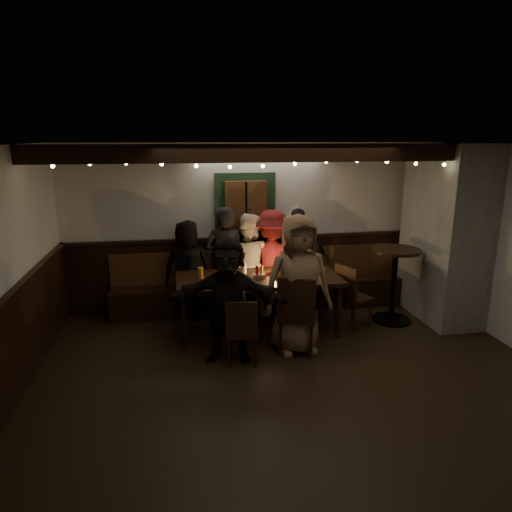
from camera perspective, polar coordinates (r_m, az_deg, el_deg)
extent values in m
cube|color=black|center=(5.41, 4.92, -15.12)|extent=(6.00, 5.00, 0.01)
cube|color=black|center=(4.70, 5.63, 13.70)|extent=(6.00, 5.00, 0.01)
cube|color=white|center=(7.28, 0.14, 3.74)|extent=(6.00, 0.01, 2.60)
cube|color=black|center=(7.43, 0.18, -1.99)|extent=(6.00, 0.05, 1.10)
cube|color=black|center=(5.30, -28.51, -10.92)|extent=(0.05, 5.00, 1.10)
cube|color=slate|center=(7.31, 22.55, 2.66)|extent=(0.70, 1.40, 2.60)
cube|color=black|center=(7.30, 0.52, -4.99)|extent=(4.60, 0.45, 0.45)
cube|color=brown|center=(7.33, 0.26, -1.01)|extent=(4.60, 0.06, 0.50)
cube|color=#1B3722|center=(7.13, -1.36, 6.35)|extent=(0.95, 0.04, 1.00)
cube|color=brown|center=(7.07, -1.29, 6.29)|extent=(0.64, 0.12, 0.76)
cube|color=black|center=(5.67, 2.86, 12.74)|extent=(6.00, 0.16, 0.22)
sphere|color=#FFE599|center=(5.69, -24.06, 10.21)|extent=(0.04, 0.04, 0.04)
sphere|color=#FFE599|center=(5.60, -20.06, 10.78)|extent=(0.04, 0.04, 0.04)
sphere|color=#FFE599|center=(5.55, -15.92, 11.13)|extent=(0.04, 0.04, 0.04)
sphere|color=#FFE599|center=(5.52, -11.71, 11.19)|extent=(0.04, 0.04, 0.04)
sphere|color=#FFE599|center=(5.53, -7.47, 11.10)|extent=(0.04, 0.04, 0.04)
sphere|color=#FFE599|center=(5.56, -3.27, 11.05)|extent=(0.04, 0.04, 0.04)
sphere|color=#FFE599|center=(5.62, 0.86, 11.18)|extent=(0.04, 0.04, 0.04)
sphere|color=#FFE599|center=(5.71, 4.89, 11.42)|extent=(0.04, 0.04, 0.04)
sphere|color=#FFE599|center=(5.82, 8.78, 11.59)|extent=(0.04, 0.04, 0.04)
sphere|color=#FFE599|center=(5.96, 12.51, 11.54)|extent=(0.04, 0.04, 0.04)
sphere|color=#FFE599|center=(6.12, 16.03, 11.24)|extent=(0.04, 0.04, 0.04)
sphere|color=#FFE599|center=(6.31, 19.35, 10.83)|extent=(0.04, 0.04, 0.04)
sphere|color=#FFE599|center=(6.51, 22.47, 10.51)|extent=(0.04, 0.04, 0.04)
sphere|color=#FFE599|center=(6.73, 25.41, 10.37)|extent=(0.04, 0.04, 0.04)
cube|color=black|center=(6.32, 0.31, -2.90)|extent=(2.25, 0.96, 0.06)
cylinder|color=black|center=(6.00, -8.92, -8.17)|extent=(0.07, 0.07, 0.74)
cylinder|color=black|center=(6.74, -9.07, -5.58)|extent=(0.07, 0.07, 0.74)
cylinder|color=black|center=(6.36, 10.28, -6.88)|extent=(0.07, 0.07, 0.74)
cylinder|color=black|center=(7.06, 8.09, -4.59)|extent=(0.07, 0.07, 0.74)
cylinder|color=#BF7226|center=(6.29, -6.96, -2.08)|extent=(0.07, 0.07, 0.15)
cylinder|color=#BF7226|center=(6.01, -3.89, -2.79)|extent=(0.07, 0.07, 0.15)
cylinder|color=silver|center=(6.45, -1.52, -1.55)|extent=(0.07, 0.07, 0.15)
cylinder|color=#BF7226|center=(6.19, 2.79, -2.27)|extent=(0.07, 0.07, 0.15)
cylinder|color=silver|center=(6.65, 4.66, -1.09)|extent=(0.07, 0.07, 0.15)
cylinder|color=#BF7226|center=(6.29, 8.31, -2.13)|extent=(0.07, 0.07, 0.15)
cylinder|color=white|center=(5.93, -5.04, -3.75)|extent=(0.28, 0.28, 0.02)
cube|color=#B2B2B7|center=(6.26, 0.40, -2.53)|extent=(0.17, 0.11, 0.05)
cylinder|color=#990C0C|center=(6.23, 0.11, -2.03)|extent=(0.04, 0.04, 0.17)
cylinder|color=gold|center=(6.24, 0.69, -2.00)|extent=(0.04, 0.04, 0.17)
cylinder|color=silver|center=(6.39, 2.25, -2.00)|extent=(0.05, 0.05, 0.09)
sphere|color=#FFB24C|center=(6.38, 2.26, -1.45)|extent=(0.03, 0.03, 0.03)
cube|color=black|center=(5.61, -1.74, -9.48)|extent=(0.43, 0.43, 0.04)
cube|color=black|center=(5.36, -1.80, -7.95)|extent=(0.38, 0.10, 0.43)
cylinder|color=black|center=(5.83, -0.17, -10.67)|extent=(0.03, 0.03, 0.37)
cylinder|color=black|center=(5.56, -0.15, -12.02)|extent=(0.03, 0.03, 0.37)
cylinder|color=black|center=(5.84, -3.21, -10.67)|extent=(0.03, 0.03, 0.37)
cylinder|color=black|center=(5.56, -3.36, -12.01)|extent=(0.03, 0.03, 0.37)
cube|color=black|center=(5.85, 5.31, -7.49)|extent=(0.62, 0.62, 0.04)
cube|color=black|center=(5.55, 5.06, -5.52)|extent=(0.45, 0.23, 0.54)
cylinder|color=black|center=(6.10, 7.30, -9.15)|extent=(0.04, 0.04, 0.46)
cylinder|color=black|center=(5.76, 6.87, -10.64)|extent=(0.04, 0.04, 0.46)
cylinder|color=black|center=(6.14, 3.74, -8.87)|extent=(0.04, 0.04, 0.46)
cylinder|color=black|center=(5.80, 3.09, -10.33)|extent=(0.04, 0.04, 0.46)
cube|color=black|center=(6.75, 12.15, -5.13)|extent=(0.55, 0.55, 0.04)
cube|color=black|center=(6.54, 11.11, -3.33)|extent=(0.21, 0.40, 0.48)
cylinder|color=black|center=(6.84, 14.08, -7.00)|extent=(0.04, 0.04, 0.41)
cylinder|color=black|center=(6.61, 12.07, -7.67)|extent=(0.04, 0.04, 0.41)
cylinder|color=black|center=(7.05, 12.03, -6.20)|extent=(0.04, 0.04, 0.41)
cylinder|color=black|center=(6.83, 10.02, -6.82)|extent=(0.04, 0.04, 0.41)
cylinder|color=black|center=(7.22, 16.51, -7.61)|extent=(0.57, 0.57, 0.03)
cylinder|color=black|center=(7.04, 16.82, -3.62)|extent=(0.08, 0.08, 1.09)
cylinder|color=black|center=(6.90, 17.15, 0.69)|extent=(0.70, 0.70, 0.04)
imported|color=black|center=(6.94, -8.49, -1.67)|extent=(0.78, 0.56, 1.49)
imported|color=black|center=(6.90, -3.87, -0.77)|extent=(0.69, 0.53, 1.69)
imported|color=beige|center=(7.00, -1.05, -1.03)|extent=(0.92, 0.82, 1.57)
imported|color=maroon|center=(7.03, 2.04, -0.77)|extent=(1.17, 0.87, 1.62)
imported|color=black|center=(7.09, 5.26, -0.60)|extent=(1.02, 0.60, 1.64)
imported|color=black|center=(5.54, -3.49, -5.48)|extent=(1.50, 0.79, 1.55)
imported|color=brown|center=(5.73, 5.22, -3.57)|extent=(0.91, 0.63, 1.78)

